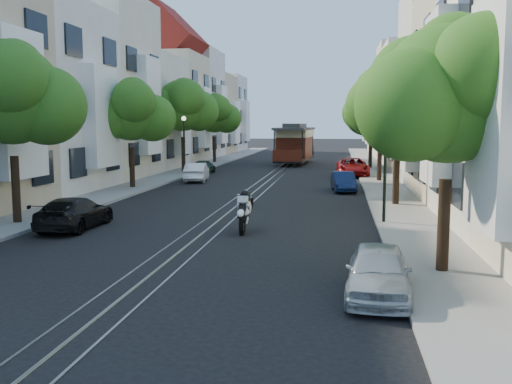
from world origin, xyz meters
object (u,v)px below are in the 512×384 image
at_px(tree_w_a, 12,96).
at_px(parked_car_e_mid, 344,182).
at_px(tree_e_b, 400,102).
at_px(tree_e_d, 372,110).
at_px(parked_car_e_far, 353,167).
at_px(parked_car_w_near, 75,213).
at_px(cable_car, 295,142).
at_px(lamp_west, 184,137).
at_px(tree_w_d, 215,115).
at_px(lamp_east, 386,148).
at_px(parked_car_w_far, 204,166).
at_px(sportbike_rider, 244,209).
at_px(parked_car_e_near, 378,271).
at_px(tree_e_a, 451,96).
at_px(parked_car_w_mid, 197,172).
at_px(tree_e_c, 382,110).
at_px(tree_w_b, 132,112).
at_px(tree_w_c, 183,106).

relative_size(tree_w_a, parked_car_e_mid, 2.01).
height_order(tree_e_b, tree_e_d, tree_e_d).
height_order(parked_car_e_far, parked_car_w_near, parked_car_e_far).
bearing_deg(cable_car, lamp_west, -112.22).
bearing_deg(tree_w_d, cable_car, -0.23).
distance_m(lamp_east, parked_car_w_far, 23.99).
height_order(sportbike_rider, parked_car_w_far, sportbike_rider).
distance_m(tree_e_d, parked_car_e_near, 36.41).
bearing_deg(tree_e_d, tree_e_b, -90.00).
bearing_deg(tree_e_a, parked_car_w_far, 114.78).
xyz_separation_m(sportbike_rider, parked_car_w_far, (-6.92, 22.76, -0.28)).
distance_m(tree_w_a, parked_car_w_mid, 17.48).
bearing_deg(tree_e_c, tree_w_a, -128.66).
bearing_deg(parked_car_e_mid, sportbike_rider, -111.79).
bearing_deg(sportbike_rider, tree_e_b, 47.79).
height_order(tree_e_c, tree_w_a, tree_w_a).
relative_size(tree_e_d, tree_w_b, 1.09).
bearing_deg(sportbike_rider, parked_car_w_near, -178.67).
relative_size(tree_e_d, parked_car_e_mid, 2.06).
distance_m(lamp_west, parked_car_e_far, 12.28).
bearing_deg(sportbike_rider, parked_car_e_mid, 72.13).
relative_size(parked_car_e_far, parked_car_w_near, 1.19).
height_order(tree_e_c, lamp_west, tree_e_c).
distance_m(tree_e_b, tree_w_d, 30.60).
relative_size(tree_w_d, lamp_west, 1.57).
height_order(tree_w_b, sportbike_rider, tree_w_b).
xyz_separation_m(parked_car_w_mid, parked_car_w_far, (-0.96, 5.96, -0.08)).
distance_m(tree_w_c, parked_car_e_far, 13.51).
bearing_deg(tree_w_d, parked_car_e_mid, -60.80).
bearing_deg(lamp_east, parked_car_w_near, -167.72).
height_order(tree_e_c, parked_car_e_far, tree_e_c).
height_order(tree_w_a, cable_car, tree_w_a).
xyz_separation_m(tree_w_b, parked_car_w_mid, (2.55, 4.79, -3.79)).
height_order(lamp_west, parked_car_e_far, lamp_west).
relative_size(cable_car, parked_car_w_far, 2.92).
bearing_deg(parked_car_w_near, tree_w_a, -9.10).
distance_m(parked_car_e_near, parked_car_e_mid, 19.61).
relative_size(tree_e_a, lamp_west, 1.51).
bearing_deg(parked_car_w_near, sportbike_rider, -176.69).
xyz_separation_m(tree_e_b, lamp_west, (-13.56, 13.02, -1.89)).
distance_m(lamp_west, sportbike_rider, 21.55).
distance_m(tree_w_b, parked_car_e_near, 23.23).
height_order(tree_w_a, parked_car_e_near, tree_w_a).
xyz_separation_m(tree_e_d, parked_car_e_near, (-1.77, -36.12, -4.29)).
distance_m(tree_e_a, tree_e_c, 23.00).
height_order(sportbike_rider, parked_car_w_near, sportbike_rider).
bearing_deg(tree_e_c, parked_car_e_near, -94.03).
bearing_deg(tree_w_b, tree_e_c, 22.62).
bearing_deg(tree_w_a, lamp_east, 8.57).
bearing_deg(tree_w_a, tree_e_d, 63.59).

